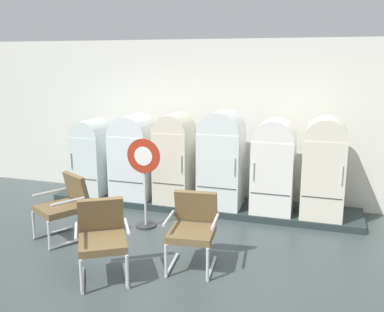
% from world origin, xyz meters
% --- Properties ---
extents(ground, '(12.00, 10.00, 0.05)m').
position_xyz_m(ground, '(0.00, 0.00, -0.03)').
color(ground, '#384243').
extents(back_wall, '(11.76, 0.12, 2.95)m').
position_xyz_m(back_wall, '(0.00, 3.66, 1.49)').
color(back_wall, silver).
rests_on(back_wall, ground).
extents(display_plinth, '(5.49, 0.95, 0.11)m').
position_xyz_m(display_plinth, '(0.00, 3.02, 0.05)').
color(display_plinth, '#263232').
rests_on(display_plinth, ground).
extents(refrigerator_0, '(0.58, 0.69, 1.40)m').
position_xyz_m(refrigerator_0, '(-2.10, 2.92, 0.85)').
color(refrigerator_0, silver).
rests_on(refrigerator_0, display_plinth).
extents(refrigerator_1, '(0.71, 0.68, 1.52)m').
position_xyz_m(refrigerator_1, '(-1.26, 2.92, 0.91)').
color(refrigerator_1, white).
rests_on(refrigerator_1, display_plinth).
extents(refrigerator_2, '(0.61, 0.68, 1.57)m').
position_xyz_m(refrigerator_2, '(-0.46, 2.92, 0.95)').
color(refrigerator_2, beige).
rests_on(refrigerator_2, display_plinth).
extents(refrigerator_3, '(0.72, 0.65, 1.65)m').
position_xyz_m(refrigerator_3, '(0.40, 2.90, 0.98)').
color(refrigerator_3, silver).
rests_on(refrigerator_3, display_plinth).
extents(refrigerator_4, '(0.67, 0.61, 1.55)m').
position_xyz_m(refrigerator_4, '(1.28, 2.88, 0.93)').
color(refrigerator_4, white).
rests_on(refrigerator_4, display_plinth).
extents(refrigerator_5, '(0.65, 0.71, 1.60)m').
position_xyz_m(refrigerator_5, '(2.07, 2.93, 0.96)').
color(refrigerator_5, silver).
rests_on(refrigerator_5, display_plinth).
extents(armchair_left, '(0.82, 0.87, 0.94)m').
position_xyz_m(armchair_left, '(-1.53, 1.13, 0.54)').
color(armchair_left, silver).
rests_on(armchair_left, ground).
extents(armchair_right, '(0.67, 0.74, 0.94)m').
position_xyz_m(armchair_right, '(0.54, 0.85, 0.54)').
color(armchair_right, silver).
rests_on(armchair_right, ground).
extents(armchair_center, '(0.83, 0.87, 0.94)m').
position_xyz_m(armchair_center, '(-0.42, 0.25, 0.54)').
color(armchair_center, silver).
rests_on(armchair_center, ground).
extents(sign_stand, '(0.54, 0.32, 1.42)m').
position_xyz_m(sign_stand, '(-0.57, 1.86, 0.75)').
color(sign_stand, '#2D2D30').
rests_on(sign_stand, ground).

